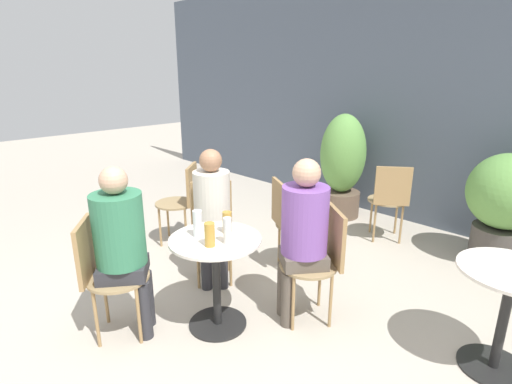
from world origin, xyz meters
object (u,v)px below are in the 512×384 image
(seated_person_1, at_px, (212,206))
(bistro_chair_1, at_px, (212,221))
(potted_plant_1, at_px, (505,203))
(beer_glass_1, at_px, (227,222))
(beer_glass_0, at_px, (227,231))
(bistro_chair_0, at_px, (321,254))
(bistro_chair_6, at_px, (390,196))
(bistro_chair_2, at_px, (103,268))
(cafe_table_near, at_px, (216,265))
(bistro_chair_4, at_px, (184,196))
(seated_person_2, at_px, (122,239))
(cafe_table_far, at_px, (507,302))
(bistro_chair_3, at_px, (289,217))
(beer_glass_2, at_px, (198,224))
(potted_plant_0, at_px, (342,164))
(beer_glass_3, at_px, (210,235))
(seated_person_0, at_px, (303,228))

(seated_person_1, bearing_deg, bistro_chair_1, 90.00)
(potted_plant_1, bearing_deg, beer_glass_1, -115.14)
(beer_glass_0, xyz_separation_m, potted_plant_1, (1.01, 2.56, -0.17))
(bistro_chair_0, xyz_separation_m, bistro_chair_6, (-0.33, 1.66, 0.00))
(bistro_chair_0, height_order, bistro_chair_2, same)
(bistro_chair_0, bearing_deg, cafe_table_near, -90.00)
(bistro_chair_4, bearing_deg, bistro_chair_6, 95.48)
(bistro_chair_6, relative_size, seated_person_2, 0.70)
(bistro_chair_0, height_order, bistro_chair_6, same)
(bistro_chair_1, bearing_deg, bistro_chair_2, -135.00)
(cafe_table_near, xyz_separation_m, cafe_table_far, (1.59, 0.97, -0.01))
(bistro_chair_3, relative_size, potted_plant_1, 0.80)
(bistro_chair_3, distance_m, beer_glass_2, 1.14)
(bistro_chair_1, bearing_deg, potted_plant_0, 38.74)
(cafe_table_near, height_order, bistro_chair_2, bistro_chair_2)
(seated_person_2, xyz_separation_m, beer_glass_0, (0.50, 0.51, 0.06))
(bistro_chair_3, xyz_separation_m, potted_plant_0, (-0.48, 1.56, 0.16))
(beer_glass_3, distance_m, potted_plant_1, 2.88)
(bistro_chair_6, relative_size, seated_person_1, 0.72)
(cafe_table_near, distance_m, seated_person_1, 0.67)
(bistro_chair_6, bearing_deg, bistro_chair_4, 8.49)
(beer_glass_2, height_order, potted_plant_0, potted_plant_0)
(beer_glass_1, bearing_deg, bistro_chair_0, 46.07)
(bistro_chair_2, relative_size, seated_person_1, 0.72)
(seated_person_0, xyz_separation_m, potted_plant_1, (0.76, 2.07, -0.12))
(bistro_chair_0, distance_m, seated_person_0, 0.26)
(cafe_table_far, distance_m, bistro_chair_4, 3.00)
(bistro_chair_3, distance_m, bistro_chair_4, 1.24)
(seated_person_2, bearing_deg, beer_glass_1, -83.12)
(beer_glass_3, bearing_deg, seated_person_2, -138.29)
(cafe_table_far, height_order, bistro_chair_6, bistro_chair_6)
(beer_glass_3, bearing_deg, bistro_chair_6, 88.59)
(bistro_chair_0, relative_size, seated_person_0, 0.70)
(bistro_chair_1, bearing_deg, beer_glass_3, -92.39)
(bistro_chair_1, relative_size, beer_glass_3, 5.32)
(seated_person_1, height_order, potted_plant_0, potted_plant_0)
(bistro_chair_6, height_order, seated_person_1, seated_person_1)
(seated_person_0, height_order, beer_glass_1, seated_person_0)
(seated_person_0, relative_size, potted_plant_0, 0.96)
(beer_glass_0, xyz_separation_m, beer_glass_1, (-0.14, 0.12, -0.01))
(bistro_chair_6, xyz_separation_m, potted_plant_1, (1.00, 0.29, 0.10))
(cafe_table_near, height_order, beer_glass_3, beer_glass_3)
(bistro_chair_4, distance_m, seated_person_0, 1.80)
(beer_glass_0, xyz_separation_m, beer_glass_2, (-0.23, -0.07, 0.00))
(seated_person_0, bearing_deg, beer_glass_1, -99.21)
(seated_person_2, bearing_deg, bistro_chair_3, -59.33)
(cafe_table_near, height_order, potted_plant_0, potted_plant_0)
(cafe_table_far, xyz_separation_m, bistro_chair_1, (-2.21, -0.51, 0.05))
(bistro_chair_1, relative_size, potted_plant_1, 0.80)
(seated_person_0, relative_size, beer_glass_0, 6.76)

